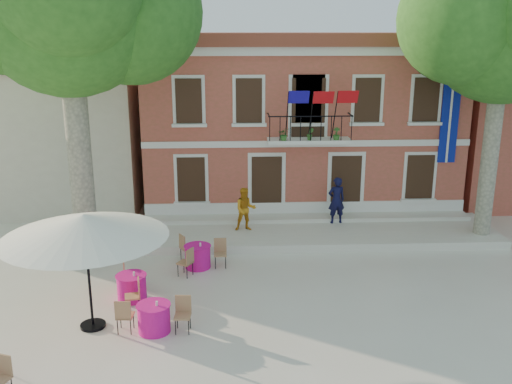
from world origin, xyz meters
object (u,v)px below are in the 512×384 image
object	(u,v)px
plane_tree_west	(67,5)
patio_umbrella	(84,226)
cafe_table_0	(154,317)
pedestrian_navy	(336,200)
cafe_table_1	(132,286)
pedestrian_orange	(245,209)
plane_tree_east	(505,27)
cafe_table_3	(198,255)

from	to	relation	value
plane_tree_west	patio_umbrella	distance (m)	7.20
cafe_table_0	pedestrian_navy	bearing A→B (deg)	51.09
patio_umbrella	cafe_table_1	distance (m)	2.98
pedestrian_orange	cafe_table_1	xyz separation A→B (m)	(-3.46, -5.03, -0.71)
patio_umbrella	pedestrian_orange	xyz separation A→B (m)	(4.25, 6.60, -1.71)
patio_umbrella	cafe_table_1	xyz separation A→B (m)	(0.79, 1.57, -2.41)
plane_tree_west	cafe_table_1	world-z (taller)	plane_tree_west
pedestrian_navy	plane_tree_east	bearing A→B (deg)	155.55
pedestrian_navy	pedestrian_orange	world-z (taller)	pedestrian_navy
plane_tree_east	patio_umbrella	xyz separation A→B (m)	(-13.06, -5.88, -4.86)
cafe_table_0	plane_tree_west	bearing A→B (deg)	120.48
pedestrian_navy	cafe_table_1	distance (m)	9.11
cafe_table_1	cafe_table_3	distance (m)	2.89
cafe_table_1	plane_tree_west	bearing A→B (deg)	123.76
cafe_table_3	plane_tree_west	bearing A→B (deg)	170.10
plane_tree_east	pedestrian_orange	distance (m)	11.01
plane_tree_east	cafe_table_1	xyz separation A→B (m)	(-12.27, -4.31, -7.27)
patio_umbrella	plane_tree_east	bearing A→B (deg)	24.23
patio_umbrella	cafe_table_1	bearing A→B (deg)	63.30
patio_umbrella	cafe_table_3	distance (m)	5.21
plane_tree_east	pedestrian_navy	size ratio (longest dim) A/B	5.63
plane_tree_west	plane_tree_east	bearing A→B (deg)	5.61
pedestrian_navy	cafe_table_1	bearing A→B (deg)	29.86
plane_tree_west	cafe_table_0	world-z (taller)	plane_tree_west
patio_umbrella	pedestrian_navy	distance (m)	10.81
pedestrian_navy	pedestrian_orange	distance (m)	3.64
cafe_table_3	cafe_table_1	bearing A→B (deg)	-128.58
pedestrian_orange	cafe_table_1	distance (m)	6.15
plane_tree_west	plane_tree_east	distance (m)	14.30
pedestrian_orange	plane_tree_west	bearing A→B (deg)	-163.30
cafe_table_1	cafe_table_3	xyz separation A→B (m)	(1.80, 2.26, 0.01)
cafe_table_1	plane_tree_east	bearing A→B (deg)	19.35
patio_umbrella	pedestrian_orange	world-z (taller)	patio_umbrella
patio_umbrella	pedestrian_navy	bearing A→B (deg)	43.00
plane_tree_west	pedestrian_orange	xyz separation A→B (m)	(5.41, 2.12, -7.22)
patio_umbrella	cafe_table_0	distance (m)	2.95
pedestrian_navy	cafe_table_1	world-z (taller)	pedestrian_navy
patio_umbrella	plane_tree_west	bearing A→B (deg)	104.51
plane_tree_east	pedestrian_navy	bearing A→B (deg)	164.84
plane_tree_east	cafe_table_3	distance (m)	12.90
pedestrian_navy	plane_tree_west	bearing A→B (deg)	8.11
patio_umbrella	cafe_table_1	size ratio (longest dim) A/B	2.16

